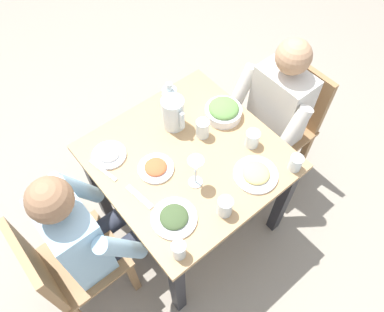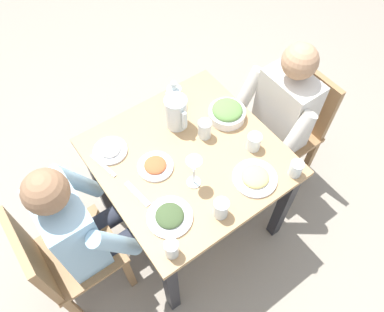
{
  "view_description": "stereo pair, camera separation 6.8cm",
  "coord_description": "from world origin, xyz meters",
  "px_view_note": "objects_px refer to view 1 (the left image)",
  "views": [
    {
      "loc": [
        0.86,
        -0.68,
        2.36
      ],
      "look_at": [
        0.04,
        -0.01,
        0.8
      ],
      "focal_mm": 35.44,
      "sensor_mm": 36.0,
      "label": 1
    },
    {
      "loc": [
        0.9,
        -0.62,
        2.36
      ],
      "look_at": [
        0.04,
        -0.01,
        0.8
      ],
      "focal_mm": 35.44,
      "sensor_mm": 36.0,
      "label": 2
    }
  ],
  "objects_px": {
    "water_glass_far_left": "(203,129)",
    "water_glass_far_right": "(179,250)",
    "dining_table": "(188,169)",
    "diner_near": "(94,230)",
    "chair_far": "(286,118)",
    "plate_fries": "(256,174)",
    "oil_carafe": "(170,98)",
    "plate_dolmas": "(174,218)",
    "wine_glass": "(196,167)",
    "water_pitcher": "(173,113)",
    "water_glass_by_pitcher": "(225,207)",
    "diner_far": "(267,119)",
    "plate_yoghurt": "(109,154)",
    "salad_bowl": "(223,111)",
    "water_glass_center": "(296,163)",
    "water_glass_near_right": "(252,139)",
    "chair_near": "(65,266)",
    "plate_rice_curry": "(156,168)"
  },
  "relations": [
    {
      "from": "water_glass_far_left",
      "to": "diner_near",
      "type": "bearing_deg",
      "value": -87.29
    },
    {
      "from": "water_glass_near_right",
      "to": "water_glass_far_left",
      "type": "bearing_deg",
      "value": -142.99
    },
    {
      "from": "dining_table",
      "to": "plate_yoghurt",
      "type": "xyz_separation_m",
      "value": [
        -0.25,
        -0.31,
        0.14
      ]
    },
    {
      "from": "plate_yoghurt",
      "to": "water_glass_by_pitcher",
      "type": "bearing_deg",
      "value": 21.82
    },
    {
      "from": "water_glass_center",
      "to": "oil_carafe",
      "type": "relative_size",
      "value": 0.53
    },
    {
      "from": "chair_far",
      "to": "water_glass_center",
      "type": "relative_size",
      "value": 9.79
    },
    {
      "from": "dining_table",
      "to": "plate_fries",
      "type": "relative_size",
      "value": 4.07
    },
    {
      "from": "chair_far",
      "to": "plate_fries",
      "type": "xyz_separation_m",
      "value": [
        0.28,
        -0.6,
        0.29
      ]
    },
    {
      "from": "diner_far",
      "to": "salad_bowl",
      "type": "distance_m",
      "value": 0.33
    },
    {
      "from": "plate_dolmas",
      "to": "water_glass_by_pitcher",
      "type": "xyz_separation_m",
      "value": [
        0.12,
        0.2,
        0.04
      ]
    },
    {
      "from": "water_glass_by_pitcher",
      "to": "plate_yoghurt",
      "type": "bearing_deg",
      "value": -158.18
    },
    {
      "from": "water_glass_far_left",
      "to": "water_glass_far_right",
      "type": "height_order",
      "value": "water_glass_far_left"
    },
    {
      "from": "salad_bowl",
      "to": "water_glass_far_right",
      "type": "bearing_deg",
      "value": -55.65
    },
    {
      "from": "diner_near",
      "to": "salad_bowl",
      "type": "height_order",
      "value": "diner_near"
    },
    {
      "from": "dining_table",
      "to": "diner_near",
      "type": "xyz_separation_m",
      "value": [
        -0.02,
        -0.58,
        -0.0
      ]
    },
    {
      "from": "plate_rice_curry",
      "to": "water_glass_far_right",
      "type": "distance_m",
      "value": 0.45
    },
    {
      "from": "chair_near",
      "to": "water_glass_by_pitcher",
      "type": "xyz_separation_m",
      "value": [
        0.37,
        0.72,
        0.33
      ]
    },
    {
      "from": "dining_table",
      "to": "chair_near",
      "type": "distance_m",
      "value": 0.8
    },
    {
      "from": "dining_table",
      "to": "water_glass_far_right",
      "type": "height_order",
      "value": "water_glass_far_right"
    },
    {
      "from": "plate_dolmas",
      "to": "water_glass_far_left",
      "type": "xyz_separation_m",
      "value": [
        -0.29,
        0.42,
        0.04
      ]
    },
    {
      "from": "diner_near",
      "to": "plate_fries",
      "type": "height_order",
      "value": "diner_near"
    },
    {
      "from": "plate_dolmas",
      "to": "water_glass_near_right",
      "type": "xyz_separation_m",
      "value": [
        -0.08,
        0.57,
        0.03
      ]
    },
    {
      "from": "plate_fries",
      "to": "salad_bowl",
      "type": "bearing_deg",
      "value": 160.91
    },
    {
      "from": "dining_table",
      "to": "diner_far",
      "type": "distance_m",
      "value": 0.58
    },
    {
      "from": "water_glass_near_right",
      "to": "water_glass_far_left",
      "type": "xyz_separation_m",
      "value": [
        -0.21,
        -0.16,
        0.01
      ]
    },
    {
      "from": "water_pitcher",
      "to": "water_glass_by_pitcher",
      "type": "height_order",
      "value": "water_pitcher"
    },
    {
      "from": "diner_far",
      "to": "wine_glass",
      "type": "relative_size",
      "value": 5.87
    },
    {
      "from": "water_pitcher",
      "to": "water_glass_far_right",
      "type": "height_order",
      "value": "water_pitcher"
    },
    {
      "from": "salad_bowl",
      "to": "water_glass_center",
      "type": "height_order",
      "value": "salad_bowl"
    },
    {
      "from": "dining_table",
      "to": "plate_fries",
      "type": "distance_m",
      "value": 0.38
    },
    {
      "from": "wine_glass",
      "to": "diner_near",
      "type": "bearing_deg",
      "value": -108.2
    },
    {
      "from": "water_glass_near_right",
      "to": "water_glass_far_right",
      "type": "distance_m",
      "value": 0.7
    },
    {
      "from": "salad_bowl",
      "to": "plate_fries",
      "type": "xyz_separation_m",
      "value": [
        0.39,
        -0.13,
        -0.03
      ]
    },
    {
      "from": "water_glass_center",
      "to": "water_glass_far_right",
      "type": "bearing_deg",
      "value": -91.45
    },
    {
      "from": "water_glass_far_right",
      "to": "wine_glass",
      "type": "relative_size",
      "value": 0.49
    },
    {
      "from": "plate_dolmas",
      "to": "wine_glass",
      "type": "bearing_deg",
      "value": 113.4
    },
    {
      "from": "diner_near",
      "to": "plate_dolmas",
      "type": "bearing_deg",
      "value": 50.61
    },
    {
      "from": "plate_dolmas",
      "to": "water_glass_by_pitcher",
      "type": "bearing_deg",
      "value": 59.56
    },
    {
      "from": "diner_near",
      "to": "salad_bowl",
      "type": "distance_m",
      "value": 0.92
    },
    {
      "from": "chair_far",
      "to": "water_glass_by_pitcher",
      "type": "xyz_separation_m",
      "value": [
        0.32,
        -0.85,
        0.33
      ]
    },
    {
      "from": "water_glass_near_right",
      "to": "wine_glass",
      "type": "relative_size",
      "value": 0.47
    },
    {
      "from": "diner_far",
      "to": "water_pitcher",
      "type": "bearing_deg",
      "value": -114.64
    },
    {
      "from": "diner_far",
      "to": "plate_rice_curry",
      "type": "height_order",
      "value": "diner_far"
    },
    {
      "from": "water_glass_far_right",
      "to": "oil_carafe",
      "type": "xyz_separation_m",
      "value": [
        -0.71,
        0.5,
        0.01
      ]
    },
    {
      "from": "water_glass_far_right",
      "to": "wine_glass",
      "type": "distance_m",
      "value": 0.38
    },
    {
      "from": "salad_bowl",
      "to": "plate_fries",
      "type": "relative_size",
      "value": 0.91
    },
    {
      "from": "diner_far",
      "to": "plate_yoghurt",
      "type": "distance_m",
      "value": 0.95
    },
    {
      "from": "plate_dolmas",
      "to": "plate_yoghurt",
      "type": "distance_m",
      "value": 0.49
    },
    {
      "from": "water_pitcher",
      "to": "water_glass_near_right",
      "type": "relative_size",
      "value": 2.04
    },
    {
      "from": "chair_near",
      "to": "chair_far",
      "type": "xyz_separation_m",
      "value": [
        0.05,
        1.57,
        0.0
      ]
    }
  ]
}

